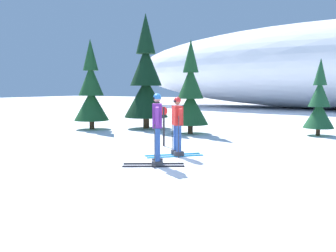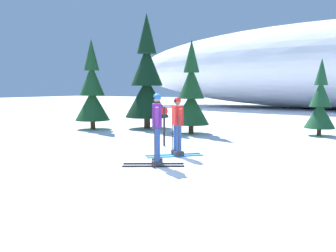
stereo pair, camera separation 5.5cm
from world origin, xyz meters
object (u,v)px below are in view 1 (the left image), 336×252
Objects in this scene: skier_purple_jacket at (157,128)px; pine_tree_far_left at (91,92)px; skier_red_jacket at (177,125)px; pine_tree_center_right at (319,104)px; pine_tree_center_left at (146,81)px; trail_marker_post at (164,124)px; pine_tree_center at (191,95)px.

skier_purple_jacket is 8.90m from pine_tree_far_left.
pine_tree_center_right is at bearing 66.40° from skier_red_jacket.
pine_tree_center_left is 4.12× the size of trail_marker_post.
pine_tree_center_left is at bearing 124.76° from skier_purple_jacket.
skier_red_jacket is at bearing -30.68° from pine_tree_far_left.
pine_tree_center_right is at bearing 16.20° from pine_tree_far_left.
pine_tree_center_left is 2.96m from pine_tree_center.
skier_purple_jacket is 8.79m from pine_tree_center_right.
pine_tree_center reaches higher than trail_marker_post.
pine_tree_far_left reaches higher than pine_tree_center.
pine_tree_far_left is (-6.98, 5.46, 0.82)m from skier_purple_jacket.
pine_tree_center_right is at bearing 71.24° from skier_purple_jacket.
pine_tree_center_right is at bearing 22.30° from pine_tree_center.
pine_tree_center is (2.78, -0.77, -0.63)m from pine_tree_center_left.
pine_tree_center is at bearing -157.70° from pine_tree_center_right.
trail_marker_post is (3.48, -4.28, -1.55)m from pine_tree_center_left.
pine_tree_center_left reaches higher than skier_red_jacket.
trail_marker_post is at bearing -25.74° from pine_tree_far_left.
skier_purple_jacket is 3.12m from trail_marker_post.
skier_red_jacket is at bearing -113.60° from pine_tree_center_right.
pine_tree_far_left is 1.34× the size of pine_tree_center_right.
pine_tree_center_left reaches higher than pine_tree_center.
skier_red_jacket is 0.43× the size of pine_tree_center.
skier_purple_jacket is at bearing -63.04° from trail_marker_post.
skier_red_jacket is 7.48m from pine_tree_center_left.
skier_red_jacket is at bearing 97.31° from skier_purple_jacket.
pine_tree_center is at bearing 111.68° from skier_red_jacket.
pine_tree_center_left is 7.88m from pine_tree_center_right.
trail_marker_post is at bearing 116.96° from skier_purple_jacket.
trail_marker_post is (-1.23, 1.35, -0.13)m from skier_red_jacket.
pine_tree_center is at bearing 9.61° from pine_tree_far_left.
pine_tree_center_left is at bearing 129.15° from trail_marker_post.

